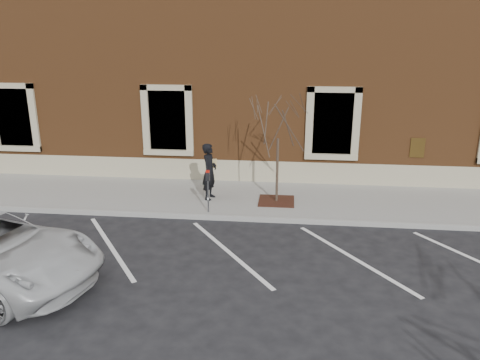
# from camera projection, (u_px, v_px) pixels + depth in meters

# --- Properties ---
(ground) EXTENTS (120.00, 120.00, 0.00)m
(ground) POSITION_uv_depth(u_px,v_px,m) (238.00, 220.00, 14.30)
(ground) COLOR #28282B
(ground) RESTS_ON ground
(sidewalk_near) EXTENTS (40.00, 3.50, 0.15)m
(sidewalk_near) POSITION_uv_depth(u_px,v_px,m) (244.00, 199.00, 15.94)
(sidewalk_near) COLOR gray
(sidewalk_near) RESTS_ON ground
(curb_near) EXTENTS (40.00, 0.12, 0.15)m
(curb_near) POSITION_uv_depth(u_px,v_px,m) (238.00, 218.00, 14.23)
(curb_near) COLOR #9E9E99
(curb_near) RESTS_ON ground
(parking_stripes) EXTENTS (28.00, 4.40, 0.01)m
(parking_stripes) POSITION_uv_depth(u_px,v_px,m) (228.00, 252.00, 12.21)
(parking_stripes) COLOR silver
(parking_stripes) RESTS_ON ground
(building_civic) EXTENTS (40.00, 8.62, 8.00)m
(building_civic) POSITION_uv_depth(u_px,v_px,m) (258.00, 69.00, 20.45)
(building_civic) COLOR brown
(building_civic) RESTS_ON ground
(man) EXTENTS (0.58, 0.76, 1.89)m
(man) POSITION_uv_depth(u_px,v_px,m) (210.00, 171.00, 15.47)
(man) COLOR black
(man) RESTS_ON sidewalk_near
(parking_meter) EXTENTS (0.12, 0.09, 1.35)m
(parking_meter) POSITION_uv_depth(u_px,v_px,m) (208.00, 183.00, 14.25)
(parking_meter) COLOR #595B60
(parking_meter) RESTS_ON sidewalk_near
(tree_grate) EXTENTS (1.16, 1.16, 0.03)m
(tree_grate) POSITION_uv_depth(u_px,v_px,m) (276.00, 201.00, 15.46)
(tree_grate) COLOR #431E15
(tree_grate) RESTS_ON sidewalk_near
(sapling) EXTENTS (2.32, 2.32, 3.86)m
(sapling) POSITION_uv_depth(u_px,v_px,m) (278.00, 120.00, 14.66)
(sapling) COLOR #493B2C
(sapling) RESTS_ON sidewalk_near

